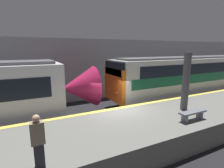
% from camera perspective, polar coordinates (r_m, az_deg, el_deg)
% --- Properties ---
extents(ground_plane, '(120.00, 120.00, 0.00)m').
position_cam_1_polar(ground_plane, '(10.84, 1.79, -13.28)').
color(ground_plane, black).
extents(platform, '(40.00, 4.18, 1.14)m').
position_cam_1_polar(platform, '(9.00, 8.35, -14.86)').
color(platform, slate).
rests_on(platform, ground).
extents(station_rear_barrier, '(50.00, 0.15, 5.37)m').
position_cam_1_polar(station_rear_barrier, '(15.47, -8.71, 4.46)').
color(station_rear_barrier, '#939399').
rests_on(station_rear_barrier, ground).
extents(support_pillar_near, '(0.39, 0.39, 3.21)m').
position_cam_1_polar(support_pillar_near, '(10.50, 22.97, 0.68)').
color(support_pillar_near, '#56565B').
rests_on(support_pillar_near, platform).
extents(train_boxy, '(21.50, 2.83, 3.86)m').
position_cam_1_polar(train_boxy, '(19.60, 29.45, 2.51)').
color(train_boxy, black).
rests_on(train_boxy, ground).
extents(person_waiting, '(0.38, 0.24, 1.62)m').
position_cam_1_polar(person_waiting, '(5.61, -23.01, -16.59)').
color(person_waiting, '#2D2D38').
rests_on(person_waiting, platform).
extents(platform_bench, '(1.50, 0.40, 0.45)m').
position_cam_1_polar(platform_bench, '(9.38, 24.84, -8.73)').
color(platform_bench, slate).
rests_on(platform_bench, platform).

